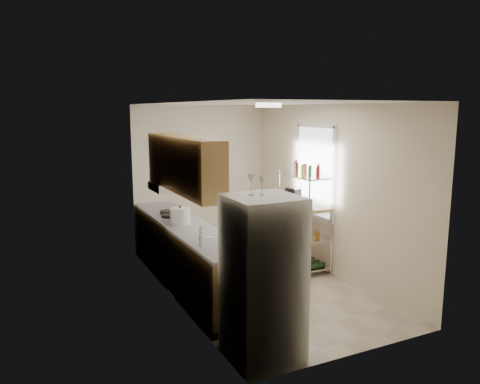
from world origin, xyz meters
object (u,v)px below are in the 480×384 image
object	(u,v)px
refrigerator	(263,277)
rice_cooker	(180,216)
cutting_board	(317,208)
espresso_machine	(293,195)
frying_pan_large	(169,216)

from	to	relation	value
refrigerator	rice_cooker	size ratio (longest dim) A/B	5.82
cutting_board	espresso_machine	xyz separation A→B (m)	(-0.08, 0.56, 0.12)
frying_pan_large	cutting_board	world-z (taller)	cutting_board
refrigerator	frying_pan_large	xyz separation A→B (m)	(-0.12, 2.76, 0.08)
espresso_machine	frying_pan_large	bearing A→B (deg)	157.95
refrigerator	espresso_machine	distance (m)	3.05
rice_cooker	frying_pan_large	xyz separation A→B (m)	(-0.02, 0.47, -0.10)
rice_cooker	cutting_board	xyz separation A→B (m)	(2.05, -0.46, 0.01)
refrigerator	frying_pan_large	distance (m)	2.76
refrigerator	frying_pan_large	size ratio (longest dim) A/B	6.95
rice_cooker	cutting_board	world-z (taller)	rice_cooker
refrigerator	espresso_machine	size ratio (longest dim) A/B	6.37
rice_cooker	frying_pan_large	distance (m)	0.48
refrigerator	espresso_machine	world-z (taller)	refrigerator
rice_cooker	espresso_machine	distance (m)	1.97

